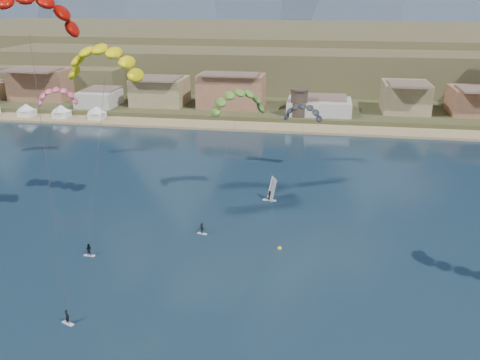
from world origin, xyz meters
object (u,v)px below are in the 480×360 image
object	(u,v)px
windsurfer	(271,193)
kitesurfer_yellow	(103,57)
kitesurfer_red	(26,8)
watchtower	(299,102)
kitesurfer_green	(238,99)
buoy	(280,248)

from	to	relation	value
windsurfer	kitesurfer_yellow	bearing A→B (deg)	-155.41
kitesurfer_red	kitesurfer_yellow	bearing A→B (deg)	77.43
watchtower	kitesurfer_yellow	distance (m)	85.37
kitesurfer_red	kitesurfer_green	size ratio (longest dim) A/B	1.66
kitesurfer_yellow	kitesurfer_red	bearing A→B (deg)	-102.57
kitesurfer_red	windsurfer	distance (m)	53.31
kitesurfer_green	windsurfer	xyz separation A→B (m)	(6.16, 1.29, -18.50)
watchtower	kitesurfer_green	distance (m)	68.53
kitesurfer_green	buoy	distance (m)	28.92
watchtower	windsurfer	xyz separation A→B (m)	(-1.73, -65.41, -4.90)
kitesurfer_red	buoy	world-z (taller)	kitesurfer_red
watchtower	buoy	size ratio (longest dim) A/B	12.26
watchtower	kitesurfer_yellow	xyz separation A→B (m)	(-28.25, -77.55, 21.84)
kitesurfer_red	windsurfer	size ratio (longest dim) A/B	8.91
watchtower	kitesurfer_red	distance (m)	102.33
watchtower	kitesurfer_green	world-z (taller)	kitesurfer_green
kitesurfer_red	buoy	bearing A→B (deg)	12.32
kitesurfer_red	windsurfer	bearing A→B (deg)	42.34
kitesurfer_red	kitesurfer_yellow	size ratio (longest dim) A/B	1.27
kitesurfer_green	watchtower	bearing A→B (deg)	83.25
kitesurfer_yellow	kitesurfer_green	distance (m)	24.49
kitesurfer_yellow	windsurfer	world-z (taller)	kitesurfer_yellow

